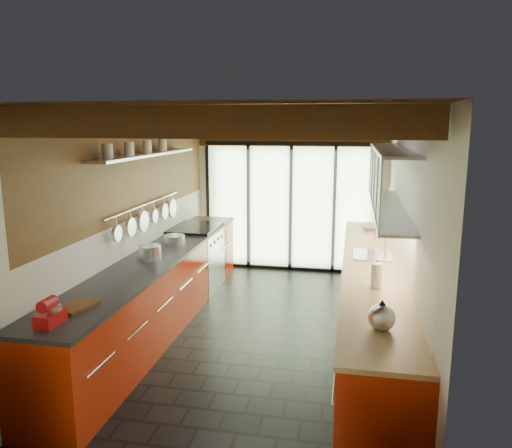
# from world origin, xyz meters

# --- Properties ---
(ground) EXTENTS (5.50, 5.50, 0.00)m
(ground) POSITION_xyz_m (0.00, 0.00, 0.00)
(ground) COLOR black
(ground) RESTS_ON ground
(room_shell) EXTENTS (5.50, 5.50, 5.50)m
(room_shell) POSITION_xyz_m (0.00, 0.00, 1.65)
(room_shell) COLOR silver
(room_shell) RESTS_ON ground
(ceiling_beams) EXTENTS (3.14, 5.06, 4.90)m
(ceiling_beams) POSITION_xyz_m (-0.00, 0.38, 2.46)
(ceiling_beams) COLOR #593316
(ceiling_beams) RESTS_ON ground
(glass_door) EXTENTS (2.95, 0.10, 2.90)m
(glass_door) POSITION_xyz_m (0.00, 2.69, 1.66)
(glass_door) COLOR #C6EAAD
(glass_door) RESTS_ON ground
(left_counter) EXTENTS (0.68, 5.00, 0.92)m
(left_counter) POSITION_xyz_m (-1.28, 0.00, 0.46)
(left_counter) COLOR #A42108
(left_counter) RESTS_ON ground
(range_stove) EXTENTS (0.66, 0.90, 0.97)m
(range_stove) POSITION_xyz_m (-1.28, 1.45, 0.47)
(range_stove) COLOR silver
(range_stove) RESTS_ON ground
(right_counter) EXTENTS (0.68, 5.00, 0.92)m
(right_counter) POSITION_xyz_m (1.27, 0.00, 0.46)
(right_counter) COLOR #A42108
(right_counter) RESTS_ON ground
(sink_assembly) EXTENTS (0.45, 0.52, 0.43)m
(sink_assembly) POSITION_xyz_m (1.29, 0.40, 0.96)
(sink_assembly) COLOR silver
(sink_assembly) RESTS_ON right_counter
(upper_cabinets_right) EXTENTS (0.34, 3.00, 3.00)m
(upper_cabinets_right) POSITION_xyz_m (1.43, 0.30, 1.85)
(upper_cabinets_right) COLOR silver
(upper_cabinets_right) RESTS_ON ground
(left_wall_fixtures) EXTENTS (0.28, 2.60, 0.96)m
(left_wall_fixtures) POSITION_xyz_m (-1.47, 0.25, 1.80)
(left_wall_fixtures) COLOR silver
(left_wall_fixtures) RESTS_ON ground
(stand_mixer) EXTENTS (0.15, 0.25, 0.23)m
(stand_mixer) POSITION_xyz_m (-1.27, -2.22, 1.01)
(stand_mixer) COLOR #AC0D0E
(stand_mixer) RESTS_ON left_counter
(pot_large) EXTENTS (0.29, 0.29, 0.16)m
(pot_large) POSITION_xyz_m (-1.27, -0.26, 1.00)
(pot_large) COLOR silver
(pot_large) RESTS_ON left_counter
(pot_small) EXTENTS (0.37, 0.37, 0.11)m
(pot_small) POSITION_xyz_m (-1.27, 0.54, 0.97)
(pot_small) COLOR silver
(pot_small) RESTS_ON left_counter
(cutting_board) EXTENTS (0.31, 0.38, 0.03)m
(cutting_board) POSITION_xyz_m (-1.27, -1.86, 0.93)
(cutting_board) COLOR brown
(cutting_board) RESTS_ON left_counter
(kettle) EXTENTS (0.24, 0.28, 0.25)m
(kettle) POSITION_xyz_m (1.27, -1.82, 1.03)
(kettle) COLOR silver
(kettle) RESTS_ON right_counter
(paper_towel) EXTENTS (0.11, 0.11, 0.28)m
(paper_towel) POSITION_xyz_m (1.27, -0.81, 1.04)
(paper_towel) COLOR white
(paper_towel) RESTS_ON right_counter
(soap_bottle) EXTENTS (0.12, 0.12, 0.20)m
(soap_bottle) POSITION_xyz_m (1.27, 0.23, 1.02)
(soap_bottle) COLOR silver
(soap_bottle) RESTS_ON right_counter
(bowl) EXTENTS (0.24, 0.24, 0.05)m
(bowl) POSITION_xyz_m (1.27, 1.92, 0.95)
(bowl) COLOR silver
(bowl) RESTS_ON right_counter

